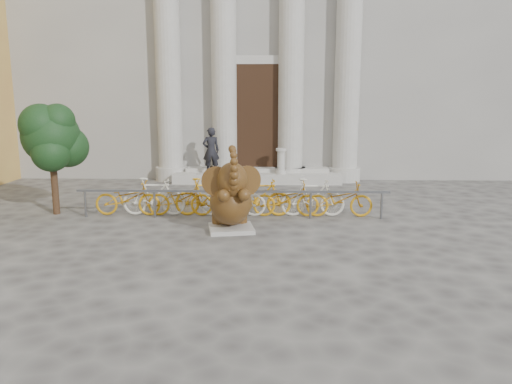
{
  "coord_description": "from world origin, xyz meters",
  "views": [
    {
      "loc": [
        0.46,
        -8.45,
        3.1
      ],
      "look_at": [
        0.17,
        1.86,
        1.1
      ],
      "focal_mm": 35.0,
      "sensor_mm": 36.0,
      "label": 1
    }
  ],
  "objects_px": {
    "pedestrian": "(211,151)",
    "elephant_statue": "(231,200)",
    "tree": "(52,138)",
    "bike_rack": "(233,197)"
  },
  "relations": [
    {
      "from": "tree",
      "to": "pedestrian",
      "type": "relative_size",
      "value": 1.77
    },
    {
      "from": "elephant_statue",
      "to": "bike_rack",
      "type": "bearing_deg",
      "value": 82.44
    },
    {
      "from": "pedestrian",
      "to": "elephant_statue",
      "type": "bearing_deg",
      "value": 85.01
    },
    {
      "from": "bike_rack",
      "to": "tree",
      "type": "height_order",
      "value": "tree"
    },
    {
      "from": "elephant_statue",
      "to": "pedestrian",
      "type": "bearing_deg",
      "value": 90.41
    },
    {
      "from": "elephant_statue",
      "to": "bike_rack",
      "type": "relative_size",
      "value": 0.25
    },
    {
      "from": "pedestrian",
      "to": "tree",
      "type": "bearing_deg",
      "value": 37.43
    },
    {
      "from": "bike_rack",
      "to": "pedestrian",
      "type": "relative_size",
      "value": 4.88
    },
    {
      "from": "elephant_statue",
      "to": "tree",
      "type": "relative_size",
      "value": 0.7
    },
    {
      "from": "bike_rack",
      "to": "pedestrian",
      "type": "height_order",
      "value": "pedestrian"
    }
  ]
}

